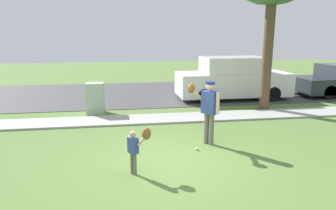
{
  "coord_description": "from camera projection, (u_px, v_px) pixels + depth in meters",
  "views": [
    {
      "loc": [
        -1.08,
        -6.41,
        2.82
      ],
      "look_at": [
        0.13,
        1.44,
        1.0
      ],
      "focal_mm": 32.42,
      "sensor_mm": 36.0,
      "label": 1
    }
  ],
  "objects": [
    {
      "name": "ground_plane",
      "position": [
        155.0,
        120.0,
        10.33
      ],
      "size": [
        48.0,
        48.0,
        0.0
      ],
      "primitive_type": "plane",
      "color": "#567538"
    },
    {
      "name": "baseball",
      "position": [
        197.0,
        149.0,
        7.64
      ],
      "size": [
        0.07,
        0.07,
        0.07
      ],
      "primitive_type": "sphere",
      "color": "white",
      "rests_on": "ground"
    },
    {
      "name": "person_child",
      "position": [
        137.0,
        144.0,
        6.21
      ],
      "size": [
        0.53,
        0.29,
        0.99
      ],
      "rotation": [
        0.0,
        0.0,
        0.64
      ],
      "color": "#6B6656",
      "rests_on": "ground"
    },
    {
      "name": "utility_cabinet",
      "position": [
        95.0,
        98.0,
        11.16
      ],
      "size": [
        0.65,
        0.58,
        1.14
      ],
      "primitive_type": "cube",
      "color": "#9EB293",
      "rests_on": "ground"
    },
    {
      "name": "sidewalk_strip",
      "position": [
        155.0,
        119.0,
        10.42
      ],
      "size": [
        36.0,
        1.2,
        0.06
      ],
      "primitive_type": "cube",
      "color": "#A3A39E",
      "rests_on": "ground"
    },
    {
      "name": "parked_van_white",
      "position": [
        233.0,
        79.0,
        13.73
      ],
      "size": [
        5.0,
        1.95,
        1.88
      ],
      "color": "silver",
      "rests_on": "road_surface"
    },
    {
      "name": "person_adult",
      "position": [
        208.0,
        106.0,
        7.85
      ],
      "size": [
        0.85,
        0.49,
        1.68
      ],
      "rotation": [
        0.0,
        0.0,
        -2.5
      ],
      "color": "#6B6656",
      "rests_on": "ground"
    },
    {
      "name": "road_surface",
      "position": [
        144.0,
        93.0,
        15.24
      ],
      "size": [
        36.0,
        6.8,
        0.02
      ],
      "primitive_type": "cube",
      "color": "#424244",
      "rests_on": "ground"
    }
  ]
}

